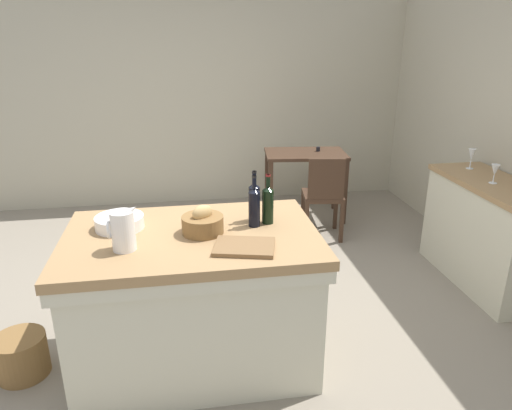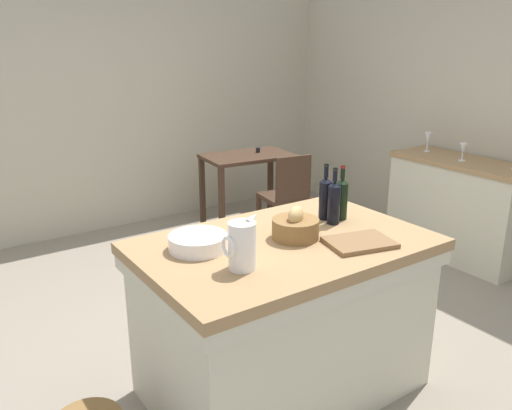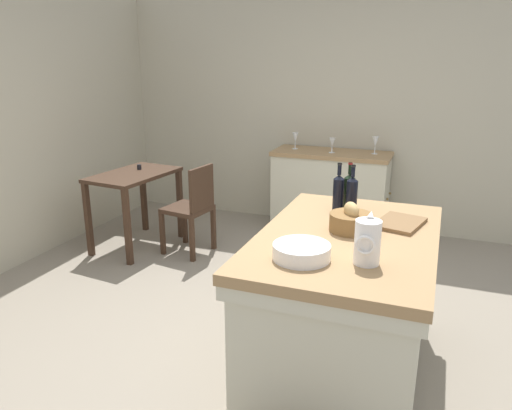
{
  "view_description": "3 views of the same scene",
  "coord_description": "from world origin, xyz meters",
  "px_view_note": "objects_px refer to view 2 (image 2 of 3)",
  "views": [
    {
      "loc": [
        -0.26,
        -3.24,
        2.05
      ],
      "look_at": [
        0.29,
        0.09,
        0.8
      ],
      "focal_mm": 32.95,
      "sensor_mm": 36.0,
      "label": 1
    },
    {
      "loc": [
        -1.8,
        -2.66,
        1.94
      ],
      "look_at": [
        0.17,
        0.22,
        0.81
      ],
      "focal_mm": 36.86,
      "sensor_mm": 36.0,
      "label": 2
    },
    {
      "loc": [
        -2.92,
        -1.09,
        1.92
      ],
      "look_at": [
        0.26,
        0.13,
        0.87
      ],
      "focal_mm": 34.84,
      "sensor_mm": 36.0,
      "label": 3
    }
  ],
  "objects_px": {
    "wooden_chair": "(287,196)",
    "wash_bowl": "(198,242)",
    "wine_bottle_amber": "(325,197)",
    "bread_basket": "(295,227)",
    "cutting_board": "(359,242)",
    "wine_bottle_green": "(334,202)",
    "wine_glass_middle": "(428,138)",
    "wine_bottle_dark": "(342,198)",
    "pitcher": "(242,245)",
    "side_cabinet": "(458,208)",
    "wine_glass_left": "(463,149)",
    "island_table": "(283,312)",
    "writing_desk": "(248,167)"
  },
  "relations": [
    {
      "from": "island_table",
      "to": "writing_desk",
      "type": "height_order",
      "value": "island_table"
    },
    {
      "from": "side_cabinet",
      "to": "wine_glass_middle",
      "type": "xyz_separation_m",
      "value": [
        0.02,
        0.42,
        0.57
      ]
    },
    {
      "from": "pitcher",
      "to": "cutting_board",
      "type": "bearing_deg",
      "value": -8.54
    },
    {
      "from": "wine_bottle_dark",
      "to": "wine_bottle_amber",
      "type": "bearing_deg",
      "value": 144.22
    },
    {
      "from": "wine_glass_middle",
      "to": "wine_bottle_dark",
      "type": "bearing_deg",
      "value": -154.3
    },
    {
      "from": "pitcher",
      "to": "wine_glass_middle",
      "type": "xyz_separation_m",
      "value": [
        2.88,
        1.23,
        -0.0
      ]
    },
    {
      "from": "wash_bowl",
      "to": "bread_basket",
      "type": "relative_size",
      "value": 1.18
    },
    {
      "from": "island_table",
      "to": "bread_basket",
      "type": "xyz_separation_m",
      "value": [
        0.07,
        -0.0,
        0.48
      ]
    },
    {
      "from": "writing_desk",
      "to": "bread_basket",
      "type": "xyz_separation_m",
      "value": [
        -1.29,
        -2.39,
        0.33
      ]
    },
    {
      "from": "cutting_board",
      "to": "wine_glass_middle",
      "type": "bearing_deg",
      "value": 30.85
    },
    {
      "from": "pitcher",
      "to": "wine_bottle_dark",
      "type": "distance_m",
      "value": 0.9
    },
    {
      "from": "pitcher",
      "to": "wine_glass_middle",
      "type": "distance_m",
      "value": 3.13
    },
    {
      "from": "island_table",
      "to": "wine_bottle_green",
      "type": "distance_m",
      "value": 0.68
    },
    {
      "from": "wooden_chair",
      "to": "wine_bottle_dark",
      "type": "xyz_separation_m",
      "value": [
        -0.9,
        -1.67,
        0.56
      ]
    },
    {
      "from": "side_cabinet",
      "to": "wash_bowl",
      "type": "height_order",
      "value": "wash_bowl"
    },
    {
      "from": "writing_desk",
      "to": "side_cabinet",
      "type": "bearing_deg",
      "value": -57.17
    },
    {
      "from": "island_table",
      "to": "cutting_board",
      "type": "xyz_separation_m",
      "value": [
        0.29,
        -0.26,
        0.43
      ]
    },
    {
      "from": "wine_bottle_amber",
      "to": "wine_glass_left",
      "type": "bearing_deg",
      "value": 13.59
    },
    {
      "from": "pitcher",
      "to": "wine_bottle_dark",
      "type": "height_order",
      "value": "wine_bottle_dark"
    },
    {
      "from": "island_table",
      "to": "bread_basket",
      "type": "distance_m",
      "value": 0.49
    },
    {
      "from": "pitcher",
      "to": "wine_glass_left",
      "type": "bearing_deg",
      "value": 15.9
    },
    {
      "from": "island_table",
      "to": "cutting_board",
      "type": "bearing_deg",
      "value": -42.49
    },
    {
      "from": "wooden_chair",
      "to": "wash_bowl",
      "type": "relative_size",
      "value": 3.01
    },
    {
      "from": "wooden_chair",
      "to": "bread_basket",
      "type": "distance_m",
      "value": 2.26
    },
    {
      "from": "wine_bottle_dark",
      "to": "wine_bottle_amber",
      "type": "distance_m",
      "value": 0.1
    },
    {
      "from": "wash_bowl",
      "to": "wine_glass_middle",
      "type": "relative_size",
      "value": 1.65
    },
    {
      "from": "side_cabinet",
      "to": "wash_bowl",
      "type": "relative_size",
      "value": 4.26
    },
    {
      "from": "side_cabinet",
      "to": "wine_bottle_green",
      "type": "xyz_separation_m",
      "value": [
        -2.09,
        -0.59,
        0.59
      ]
    },
    {
      "from": "cutting_board",
      "to": "side_cabinet",
      "type": "bearing_deg",
      "value": 22.47
    },
    {
      "from": "wine_bottle_dark",
      "to": "cutting_board",
      "type": "bearing_deg",
      "value": -119.4
    },
    {
      "from": "wooden_chair",
      "to": "wash_bowl",
      "type": "xyz_separation_m",
      "value": [
        -1.82,
        -1.61,
        0.47
      ]
    },
    {
      "from": "side_cabinet",
      "to": "wine_glass_middle",
      "type": "bearing_deg",
      "value": 87.0
    },
    {
      "from": "bread_basket",
      "to": "wine_glass_left",
      "type": "relative_size",
      "value": 1.61
    },
    {
      "from": "bread_basket",
      "to": "wine_bottle_green",
      "type": "bearing_deg",
      "value": 10.11
    },
    {
      "from": "island_table",
      "to": "cutting_board",
      "type": "height_order",
      "value": "cutting_board"
    },
    {
      "from": "island_table",
      "to": "pitcher",
      "type": "height_order",
      "value": "pitcher"
    },
    {
      "from": "writing_desk",
      "to": "wash_bowl",
      "type": "relative_size",
      "value": 3.22
    },
    {
      "from": "wine_bottle_amber",
      "to": "bread_basket",
      "type": "bearing_deg",
      "value": -156.3
    },
    {
      "from": "pitcher",
      "to": "wine_bottle_amber",
      "type": "relative_size",
      "value": 0.81
    },
    {
      "from": "pitcher",
      "to": "wine_bottle_green",
      "type": "xyz_separation_m",
      "value": [
        0.77,
        0.22,
        0.02
      ]
    },
    {
      "from": "wooden_chair",
      "to": "wine_bottle_dark",
      "type": "distance_m",
      "value": 1.98
    },
    {
      "from": "side_cabinet",
      "to": "cutting_board",
      "type": "relative_size",
      "value": 3.79
    },
    {
      "from": "wine_bottle_dark",
      "to": "wine_bottle_green",
      "type": "distance_m",
      "value": 0.1
    },
    {
      "from": "pitcher",
      "to": "wash_bowl",
      "type": "relative_size",
      "value": 0.9
    },
    {
      "from": "cutting_board",
      "to": "wine_bottle_green",
      "type": "relative_size",
      "value": 1.02
    },
    {
      "from": "wine_bottle_dark",
      "to": "wine_bottle_green",
      "type": "height_order",
      "value": "wine_bottle_green"
    },
    {
      "from": "wooden_chair",
      "to": "wine_bottle_green",
      "type": "relative_size",
      "value": 2.73
    },
    {
      "from": "side_cabinet",
      "to": "bread_basket",
      "type": "height_order",
      "value": "bread_basket"
    },
    {
      "from": "wooden_chair",
      "to": "wine_bottle_dark",
      "type": "relative_size",
      "value": 2.79
    },
    {
      "from": "wine_bottle_dark",
      "to": "wine_bottle_amber",
      "type": "height_order",
      "value": "wine_bottle_amber"
    }
  ]
}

